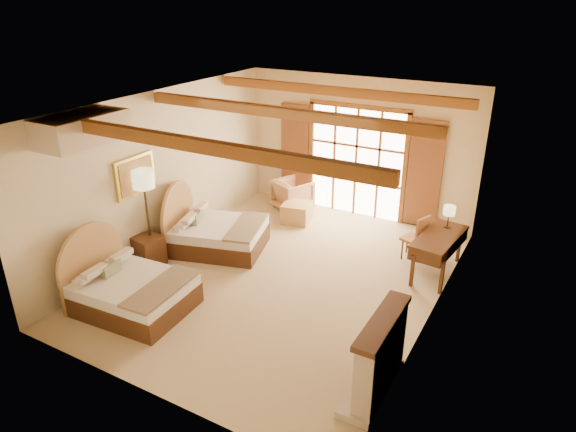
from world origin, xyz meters
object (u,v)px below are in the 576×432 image
Objects in this scene: bed_near at (127,287)px; armchair at (293,194)px; desk at (437,253)px; nightstand at (149,251)px; bed_far at (213,231)px.

armchair is at bearing 82.53° from bed_near.
bed_near is at bearing -132.68° from desk.
armchair is (1.08, 3.81, 0.08)m from nightstand.
armchair reaches higher than nightstand.
desk reaches higher than nightstand.
armchair is (0.36, 5.08, 0.01)m from bed_near.
bed_far reaches higher than armchair.
bed_far is (-0.08, 2.47, 0.00)m from bed_near.
armchair is at bearing 166.24° from desk.
nightstand is 0.71× the size of armchair.
bed_near is at bearing -104.21° from bed_far.
bed_far reaches higher than bed_near.
armchair is 4.13m from desk.
armchair is (0.44, 2.61, 0.01)m from bed_far.
bed_far is 1.44× the size of desk.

